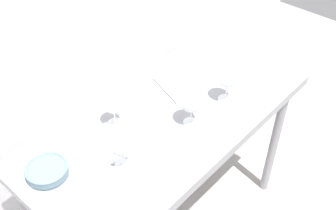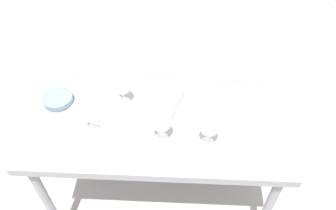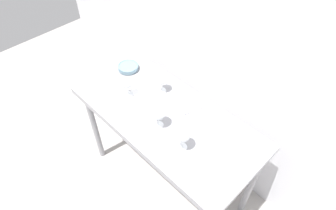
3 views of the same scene
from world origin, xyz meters
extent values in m
plane|color=#9F9A95|center=(0.00, 0.00, 0.00)|extent=(6.00, 6.00, 0.00)
cube|color=silver|center=(0.00, 0.49, 1.30)|extent=(3.80, 0.04, 2.60)
cube|color=gray|center=(0.00, 0.00, 0.88)|extent=(1.40, 0.64, 0.04)
cube|color=gray|center=(0.00, -0.33, 0.88)|extent=(1.40, 0.01, 0.05)
cylinder|color=gray|center=(-0.64, -0.26, 0.43)|extent=(0.05, 0.05, 0.86)
cylinder|color=gray|center=(-0.64, 0.26, 0.43)|extent=(0.05, 0.05, 0.86)
cylinder|color=gray|center=(0.64, 0.26, 0.43)|extent=(0.05, 0.05, 0.86)
cylinder|color=white|center=(-0.34, -0.06, 0.90)|extent=(0.07, 0.07, 0.00)
cylinder|color=white|center=(-0.34, -0.06, 0.94)|extent=(0.01, 0.01, 0.08)
sphere|color=white|center=(-0.34, -0.06, 1.02)|extent=(0.08, 0.08, 0.08)
cylinder|color=maroon|center=(-0.34, -0.06, 1.00)|extent=(0.06, 0.06, 0.02)
cylinder|color=white|center=(0.03, -0.11, 0.90)|extent=(0.07, 0.07, 0.00)
cylinder|color=white|center=(0.03, -0.11, 0.94)|extent=(0.01, 0.01, 0.08)
sphere|color=white|center=(0.03, -0.11, 1.03)|extent=(0.10, 0.10, 0.10)
cylinder|color=maroon|center=(0.03, -0.11, 1.01)|extent=(0.07, 0.07, 0.02)
cylinder|color=white|center=(0.27, -0.13, 0.90)|extent=(0.07, 0.07, 0.00)
cylinder|color=white|center=(0.27, -0.13, 0.95)|extent=(0.01, 0.01, 0.08)
sphere|color=white|center=(0.27, -0.13, 1.03)|extent=(0.10, 0.10, 0.10)
cylinder|color=maroon|center=(0.27, -0.13, 1.01)|extent=(0.07, 0.07, 0.02)
cylinder|color=white|center=(-0.20, 0.14, 0.90)|extent=(0.08, 0.08, 0.00)
cylinder|color=white|center=(-0.20, 0.14, 0.94)|extent=(0.01, 0.01, 0.08)
sphere|color=white|center=(-0.20, 0.14, 1.02)|extent=(0.09, 0.09, 0.09)
cylinder|color=maroon|center=(-0.20, 0.14, 1.00)|extent=(0.06, 0.06, 0.03)
cube|color=white|center=(0.03, 0.16, 0.90)|extent=(0.23, 0.26, 0.01)
cube|color=white|center=(0.20, 0.10, 0.90)|extent=(0.23, 0.26, 0.01)
cube|color=#3F3F47|center=(0.11, 0.13, 0.90)|extent=(0.07, 0.21, 0.01)
cube|color=white|center=(-0.34, 0.09, 0.90)|extent=(0.24, 0.28, 0.00)
cube|color=white|center=(0.45, 0.09, 0.90)|extent=(0.23, 0.31, 0.00)
cylinder|color=#4C4C4C|center=(-0.56, 0.12, 0.90)|extent=(0.14, 0.14, 0.01)
cylinder|color=slate|center=(-0.56, 0.12, 0.92)|extent=(0.16, 0.16, 0.03)
torus|color=slate|center=(-0.56, 0.12, 0.94)|extent=(0.17, 0.17, 0.01)
camera|label=1|loc=(-1.02, -0.91, 2.15)|focal=44.06mm
camera|label=2|loc=(0.11, -1.16, 2.30)|focal=36.44mm
camera|label=3|loc=(0.96, -0.93, 2.41)|focal=31.05mm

